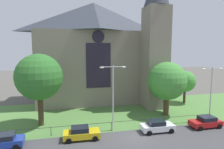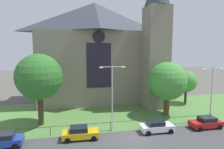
# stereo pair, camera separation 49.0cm
# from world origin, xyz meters

# --- Properties ---
(ground) EXTENTS (160.00, 160.00, 0.00)m
(ground) POSITION_xyz_m (0.00, 10.00, 0.00)
(ground) COLOR #56544C
(road_asphalt) EXTENTS (120.00, 8.00, 0.01)m
(road_asphalt) POSITION_xyz_m (0.00, -2.00, 0.00)
(road_asphalt) COLOR #424244
(road_asphalt) RESTS_ON ground
(grass_verge) EXTENTS (120.00, 20.00, 0.01)m
(grass_verge) POSITION_xyz_m (0.00, 8.00, 0.00)
(grass_verge) COLOR #517F3D
(grass_verge) RESTS_ON ground
(church_building) EXTENTS (23.20, 16.20, 26.00)m
(church_building) POSITION_xyz_m (-1.46, 18.44, 10.27)
(church_building) COLOR gray
(church_building) RESTS_ON ground
(iron_railing) EXTENTS (30.08, 0.07, 1.13)m
(iron_railing) POSITION_xyz_m (-2.24, 2.50, 0.97)
(iron_railing) COLOR black
(iron_railing) RESTS_ON ground
(tree_right_near) EXTENTS (6.10, 6.10, 8.60)m
(tree_right_near) POSITION_xyz_m (7.77, 6.59, 5.51)
(tree_right_near) COLOR #4C3823
(tree_right_near) RESTS_ON ground
(tree_right_far) EXTENTS (4.12, 4.12, 6.39)m
(tree_right_far) POSITION_xyz_m (14.91, 12.32, 4.31)
(tree_right_far) COLOR #423021
(tree_right_far) RESTS_ON ground
(tree_left_near) EXTENTS (6.28, 6.28, 9.94)m
(tree_left_near) POSITION_xyz_m (-11.38, 6.41, 6.75)
(tree_left_near) COLOR #423021
(tree_left_near) RESTS_ON ground
(streetlamp_near) EXTENTS (3.37, 0.26, 8.51)m
(streetlamp_near) POSITION_xyz_m (-2.05, 2.40, 5.39)
(streetlamp_near) COLOR #B2B2B7
(streetlamp_near) RESTS_ON ground
(streetlamp_far) EXTENTS (3.37, 0.26, 8.01)m
(streetlamp_far) POSITION_xyz_m (12.46, 2.40, 5.12)
(streetlamp_far) COLOR #B2B2B7
(streetlamp_far) RESTS_ON ground
(parked_car_blue) EXTENTS (4.28, 2.19, 1.51)m
(parked_car_blue) POSITION_xyz_m (-14.47, 0.66, 0.74)
(parked_car_blue) COLOR #1E3899
(parked_car_blue) RESTS_ON ground
(parked_car_yellow) EXTENTS (4.25, 2.13, 1.51)m
(parked_car_yellow) POSITION_xyz_m (-6.21, 0.87, 0.74)
(parked_car_yellow) COLOR gold
(parked_car_yellow) RESTS_ON ground
(parked_car_white) EXTENTS (4.23, 2.08, 1.51)m
(parked_car_white) POSITION_xyz_m (3.38, 0.82, 0.74)
(parked_car_white) COLOR silver
(parked_car_white) RESTS_ON ground
(parked_car_red) EXTENTS (4.22, 2.07, 1.51)m
(parked_car_red) POSITION_xyz_m (10.46, 0.68, 0.74)
(parked_car_red) COLOR #B21919
(parked_car_red) RESTS_ON ground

